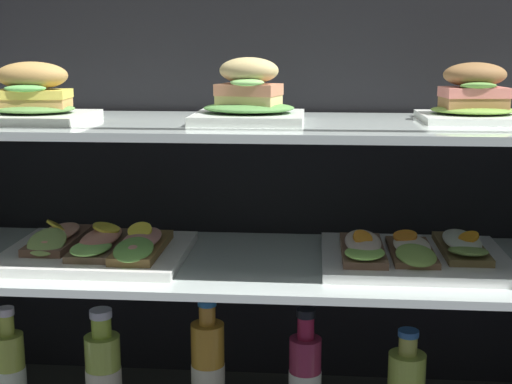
{
  "coord_description": "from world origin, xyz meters",
  "views": [
    {
      "loc": [
        0.11,
        -1.28,
        0.75
      ],
      "look_at": [
        0.0,
        0.0,
        0.49
      ],
      "focal_mm": 49.96,
      "sensor_mm": 36.0,
      "label": 1
    }
  ],
  "objects_px": {
    "plated_roll_sandwich_center": "(33,100)",
    "plated_roll_sandwich_left_of_center": "(473,100)",
    "juice_bottle_front_left_end": "(10,373)",
    "open_sandwich_tray_near_left_corner": "(413,253)",
    "juice_bottle_front_fourth": "(305,379)",
    "juice_bottle_front_middle": "(208,369)",
    "juice_bottle_back_right": "(103,373)",
    "plated_roll_sandwich_near_right_corner": "(249,101)",
    "open_sandwich_tray_center": "(98,247)"
  },
  "relations": [
    {
      "from": "plated_roll_sandwich_center",
      "to": "plated_roll_sandwich_left_of_center",
      "type": "xyz_separation_m",
      "value": [
        0.79,
        0.07,
        -0.0
      ]
    },
    {
      "from": "plated_roll_sandwich_left_of_center",
      "to": "juice_bottle_front_left_end",
      "type": "relative_size",
      "value": 0.83
    },
    {
      "from": "open_sandwich_tray_near_left_corner",
      "to": "juice_bottle_front_fourth",
      "type": "bearing_deg",
      "value": -177.22
    },
    {
      "from": "juice_bottle_front_middle",
      "to": "juice_bottle_front_fourth",
      "type": "xyz_separation_m",
      "value": [
        0.19,
        -0.02,
        -0.0
      ]
    },
    {
      "from": "plated_roll_sandwich_left_of_center",
      "to": "open_sandwich_tray_near_left_corner",
      "type": "bearing_deg",
      "value": -157.41
    },
    {
      "from": "plated_roll_sandwich_left_of_center",
      "to": "juice_bottle_front_fourth",
      "type": "relative_size",
      "value": 0.79
    },
    {
      "from": "plated_roll_sandwich_left_of_center",
      "to": "juice_bottle_front_middle",
      "type": "bearing_deg",
      "value": -176.28
    },
    {
      "from": "plated_roll_sandwich_left_of_center",
      "to": "juice_bottle_front_fourth",
      "type": "xyz_separation_m",
      "value": [
        -0.3,
        -0.05,
        -0.53
      ]
    },
    {
      "from": "plated_roll_sandwich_left_of_center",
      "to": "juice_bottle_front_fourth",
      "type": "bearing_deg",
      "value": -170.12
    },
    {
      "from": "plated_roll_sandwich_left_of_center",
      "to": "plated_roll_sandwich_center",
      "type": "bearing_deg",
      "value": -174.78
    },
    {
      "from": "open_sandwich_tray_near_left_corner",
      "to": "juice_bottle_front_fourth",
      "type": "distance_m",
      "value": 0.32
    },
    {
      "from": "juice_bottle_back_right",
      "to": "plated_roll_sandwich_left_of_center",
      "type": "bearing_deg",
      "value": 4.1
    },
    {
      "from": "plated_roll_sandwich_near_right_corner",
      "to": "open_sandwich_tray_center",
      "type": "relative_size",
      "value": 0.57
    },
    {
      "from": "open_sandwich_tray_center",
      "to": "open_sandwich_tray_near_left_corner",
      "type": "height_order",
      "value": "open_sandwich_tray_center"
    },
    {
      "from": "juice_bottle_front_left_end",
      "to": "juice_bottle_back_right",
      "type": "bearing_deg",
      "value": 4.2
    },
    {
      "from": "open_sandwich_tray_center",
      "to": "juice_bottle_back_right",
      "type": "distance_m",
      "value": 0.26
    },
    {
      "from": "plated_roll_sandwich_center",
      "to": "juice_bottle_front_fourth",
      "type": "distance_m",
      "value": 0.73
    },
    {
      "from": "open_sandwich_tray_center",
      "to": "open_sandwich_tray_near_left_corner",
      "type": "relative_size",
      "value": 1.0
    },
    {
      "from": "plated_roll_sandwich_near_right_corner",
      "to": "juice_bottle_front_left_end",
      "type": "xyz_separation_m",
      "value": [
        -0.48,
        -0.01,
        -0.54
      ]
    },
    {
      "from": "plated_roll_sandwich_left_of_center",
      "to": "open_sandwich_tray_center",
      "type": "bearing_deg",
      "value": -175.25
    },
    {
      "from": "juice_bottle_back_right",
      "to": "juice_bottle_front_fourth",
      "type": "relative_size",
      "value": 0.94
    },
    {
      "from": "juice_bottle_front_left_end",
      "to": "juice_bottle_front_middle",
      "type": "relative_size",
      "value": 0.93
    },
    {
      "from": "plated_roll_sandwich_left_of_center",
      "to": "juice_bottle_front_left_end",
      "type": "bearing_deg",
      "value": -175.88
    },
    {
      "from": "open_sandwich_tray_near_left_corner",
      "to": "juice_bottle_front_left_end",
      "type": "bearing_deg",
      "value": -178.44
    },
    {
      "from": "plated_roll_sandwich_near_right_corner",
      "to": "open_sandwich_tray_near_left_corner",
      "type": "distance_m",
      "value": 0.41
    },
    {
      "from": "juice_bottle_front_middle",
      "to": "plated_roll_sandwich_left_of_center",
      "type": "bearing_deg",
      "value": 3.72
    },
    {
      "from": "plated_roll_sandwich_center",
      "to": "juice_bottle_front_left_end",
      "type": "height_order",
      "value": "plated_roll_sandwich_center"
    },
    {
      "from": "juice_bottle_back_right",
      "to": "juice_bottle_front_fourth",
      "type": "distance_m",
      "value": 0.4
    },
    {
      "from": "juice_bottle_front_left_end",
      "to": "plated_roll_sandwich_near_right_corner",
      "type": "bearing_deg",
      "value": 0.63
    },
    {
      "from": "plated_roll_sandwich_center",
      "to": "open_sandwich_tray_center",
      "type": "bearing_deg",
      "value": 8.31
    },
    {
      "from": "juice_bottle_front_left_end",
      "to": "juice_bottle_front_fourth",
      "type": "distance_m",
      "value": 0.58
    },
    {
      "from": "juice_bottle_front_middle",
      "to": "juice_bottle_front_fourth",
      "type": "height_order",
      "value": "juice_bottle_front_middle"
    },
    {
      "from": "juice_bottle_front_fourth",
      "to": "plated_roll_sandwich_near_right_corner",
      "type": "bearing_deg",
      "value": -176.53
    },
    {
      "from": "plated_roll_sandwich_left_of_center",
      "to": "juice_bottle_back_right",
      "type": "xyz_separation_m",
      "value": [
        -0.7,
        -0.05,
        -0.54
      ]
    },
    {
      "from": "open_sandwich_tray_center",
      "to": "juice_bottle_front_fourth",
      "type": "relative_size",
      "value": 1.43
    },
    {
      "from": "plated_roll_sandwich_left_of_center",
      "to": "open_sandwich_tray_center",
      "type": "distance_m",
      "value": 0.75
    },
    {
      "from": "open_sandwich_tray_center",
      "to": "open_sandwich_tray_near_left_corner",
      "type": "xyz_separation_m",
      "value": [
        0.59,
        0.02,
        -0.0
      ]
    },
    {
      "from": "plated_roll_sandwich_near_right_corner",
      "to": "juice_bottle_front_middle",
      "type": "xyz_separation_m",
      "value": [
        -0.08,
        0.03,
        -0.53
      ]
    },
    {
      "from": "open_sandwich_tray_center",
      "to": "juice_bottle_front_middle",
      "type": "height_order",
      "value": "open_sandwich_tray_center"
    },
    {
      "from": "plated_roll_sandwich_left_of_center",
      "to": "juice_bottle_back_right",
      "type": "relative_size",
      "value": 0.84
    },
    {
      "from": "juice_bottle_front_left_end",
      "to": "juice_bottle_back_right",
      "type": "height_order",
      "value": "juice_bottle_front_left_end"
    },
    {
      "from": "juice_bottle_front_left_end",
      "to": "juice_bottle_front_fourth",
      "type": "relative_size",
      "value": 0.95
    },
    {
      "from": "open_sandwich_tray_center",
      "to": "juice_bottle_front_middle",
      "type": "relative_size",
      "value": 1.4
    },
    {
      "from": "plated_roll_sandwich_center",
      "to": "open_sandwich_tray_center",
      "type": "height_order",
      "value": "plated_roll_sandwich_center"
    },
    {
      "from": "juice_bottle_front_fourth",
      "to": "juice_bottle_back_right",
      "type": "bearing_deg",
      "value": 179.73
    },
    {
      "from": "juice_bottle_back_right",
      "to": "juice_bottle_front_fourth",
      "type": "xyz_separation_m",
      "value": [
        0.4,
        -0.0,
        0.0
      ]
    },
    {
      "from": "open_sandwich_tray_center",
      "to": "juice_bottle_front_middle",
      "type": "distance_m",
      "value": 0.32
    },
    {
      "from": "open_sandwich_tray_center",
      "to": "juice_bottle_front_fourth",
      "type": "bearing_deg",
      "value": 0.83
    },
    {
      "from": "open_sandwich_tray_near_left_corner",
      "to": "juice_bottle_front_middle",
      "type": "bearing_deg",
      "value": 178.45
    },
    {
      "from": "plated_roll_sandwich_center",
      "to": "juice_bottle_front_fourth",
      "type": "bearing_deg",
      "value": 2.4
    }
  ]
}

